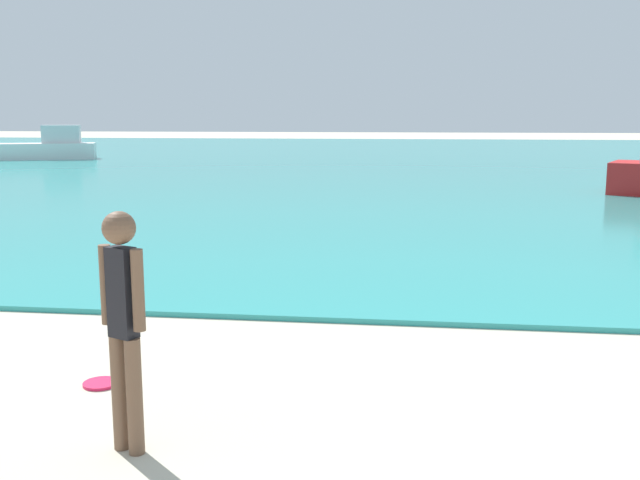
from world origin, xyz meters
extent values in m
cube|color=teal|center=(0.00, 40.59, 0.03)|extent=(160.00, 60.00, 0.06)
cylinder|color=brown|center=(-1.27, 7.48, 0.39)|extent=(0.10, 0.10, 0.78)
cylinder|color=brown|center=(-1.40, 7.53, 0.39)|extent=(0.10, 0.10, 0.78)
cube|color=black|center=(-1.34, 7.51, 1.07)|extent=(0.21, 0.18, 0.58)
sphere|color=brown|center=(-1.34, 7.51, 1.49)|extent=(0.21, 0.21, 0.21)
cylinder|color=brown|center=(-1.20, 7.44, 1.10)|extent=(0.08, 0.08, 0.52)
cylinder|color=brown|center=(-1.47, 7.57, 1.10)|extent=(0.08, 0.08, 0.52)
cylinder|color=#E51E4C|center=(-2.02, 8.59, 0.01)|extent=(0.29, 0.29, 0.03)
cube|color=white|center=(-17.62, 36.81, 0.45)|extent=(5.14, 3.16, 0.78)
cube|color=silver|center=(-16.79, 37.12, 1.28)|extent=(2.03, 1.64, 0.88)
camera|label=1|loc=(0.47, 3.30, 2.17)|focal=40.17mm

